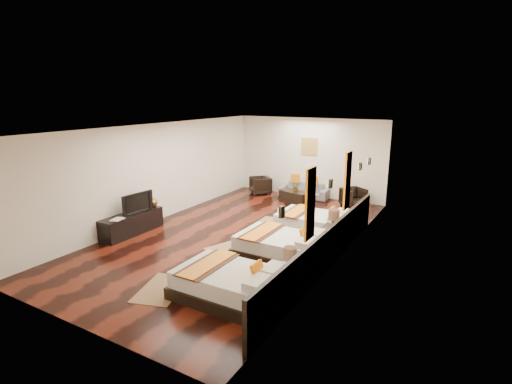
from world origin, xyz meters
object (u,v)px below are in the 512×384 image
Objects in this scene: bed_near at (235,285)px; armchair_left at (260,185)px; bed_far at (316,223)px; tv_console at (132,223)px; nightstand_a at (289,277)px; sofa at (304,190)px; bed_mid at (285,247)px; nightstand_b at (333,235)px; armchair_right at (353,197)px; coffee_table at (294,197)px; table_plant at (296,187)px; book at (113,219)px; figurine at (152,201)px; tv at (135,203)px.

bed_near reaches higher than armchair_left.
tv_console is at bearing -149.37° from bed_far.
nightstand_a is 0.50× the size of sofa.
nightstand_b is (0.75, 1.07, 0.07)m from bed_mid.
armchair_right is (1.87, -0.29, 0.05)m from sofa.
bed_mid is at bearing -68.35° from coffee_table.
bed_mid is 2.11× the size of coffee_table.
coffee_table is 3.57× the size of table_plant.
nightstand_b is 5.53m from armchair_left.
book is 0.34× the size of coffee_table.
sofa is at bearing 110.79° from nightstand_a.
nightstand_a is 4.96m from book.
bed_far reaches higher than coffee_table.
table_plant is (-1.70, 6.44, 0.26)m from bed_near.
tv_console is 0.88m from figurine.
sofa is (-1.73, 7.23, -0.02)m from bed_near.
bed_near is 3.99m from bed_far.
book is (-4.20, -3.08, 0.30)m from bed_far.
bed_near is at bearing -12.19° from book.
bed_near is 2.18× the size of nightstand_b.
coffee_table is (2.41, 4.79, -0.63)m from tv.
nightstand_a is 0.92× the size of nightstand_b.
armchair_right reaches higher than book.
nightstand_b is at bearing -49.20° from bed_far.
nightstand_b reaches higher than bed_near.
table_plant reaches higher than armchair_right.
table_plant is at bearing 32.34° from coffee_table.
figurine is (-0.05, 0.64, -0.11)m from tv.
armchair_right is 1.92m from table_plant.
armchair_right is (0.14, 2.96, 0.05)m from bed_far.
bed_far reaches higher than book.
table_plant is (2.45, 4.81, -0.29)m from tv.
nightstand_b is at bearing 18.10° from tv_console.
table_plant is (-1.83, -0.51, 0.23)m from armchair_right.
nightstand_b is at bearing 76.51° from bed_near.
coffee_table is at bearing 27.85° from armchair_left.
table_plant is at bearing 124.73° from bed_far.
tv is at bearing 158.55° from bed_near.
bed_mid is at bearing -68.83° from table_plant.
book is at bearing -143.70° from bed_far.
book is at bearing -155.89° from nightstand_b.
bed_far is at bearing 22.30° from figurine.
bed_far is 2.99m from table_plant.
armchair_left is at bearing 165.03° from table_plant.
nightstand_b reaches higher than book.
book is (0.00, -0.60, 0.29)m from tv_console.
tv reaches higher than book.
nightstand_b reaches higher than bed_far.
tv_console is (-4.20, 1.50, -0.00)m from bed_near.
coffee_table is at bearing 126.98° from nightstand_b.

